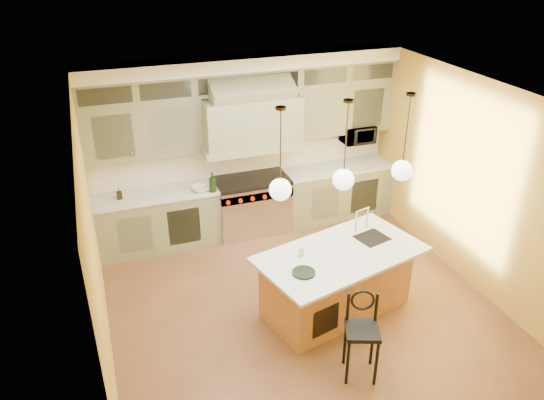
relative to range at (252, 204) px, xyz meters
name	(u,v)px	position (x,y,z in m)	size (l,w,h in m)	color
floor	(300,304)	(0.00, -2.14, -0.49)	(5.00, 5.00, 0.00)	brown
ceiling	(306,96)	(0.00, -2.14, 2.41)	(5.00, 5.00, 0.00)	white
wall_back	(244,143)	(0.00, 0.36, 0.96)	(5.00, 5.00, 0.00)	gold
wall_front	(416,342)	(0.00, -4.64, 0.96)	(5.00, 5.00, 0.00)	gold
wall_left	(94,246)	(-2.50, -2.14, 0.96)	(5.00, 5.00, 0.00)	gold
wall_right	(470,182)	(2.50, -2.14, 0.96)	(5.00, 5.00, 0.00)	gold
back_cabinetry	(249,150)	(0.00, 0.09, 0.94)	(5.00, 0.77, 2.90)	gray
range	(252,204)	(0.00, 0.00, 0.00)	(1.20, 0.74, 0.96)	silver
kitchen_island	(337,280)	(0.41, -2.39, -0.01)	(2.33, 1.62, 1.35)	brown
counter_stool	(362,331)	(0.16, -3.52, 0.11)	(0.48, 0.48, 1.06)	black
microwave	(358,134)	(1.95, 0.11, 0.96)	(0.54, 0.37, 0.30)	black
oil_bottle_a	(212,182)	(-0.70, -0.22, 0.61)	(0.12, 0.12, 0.31)	black
oil_bottle_b	(119,194)	(-2.08, 0.01, 0.54)	(0.08, 0.08, 0.17)	black
fruit_bowl	(201,189)	(-0.86, -0.13, 0.49)	(0.28, 0.28, 0.07)	silver
cup	(301,253)	(-0.09, -2.33, 0.48)	(0.09, 0.09, 0.08)	beige
pendant_left	(280,187)	(-0.40, -2.39, 1.46)	(0.26, 0.26, 1.11)	#2D2319
pendant_center	(343,177)	(0.40, -2.39, 1.46)	(0.26, 0.26, 1.11)	#2D2319
pendant_right	(402,168)	(1.20, -2.39, 1.46)	(0.26, 0.26, 1.11)	#2D2319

